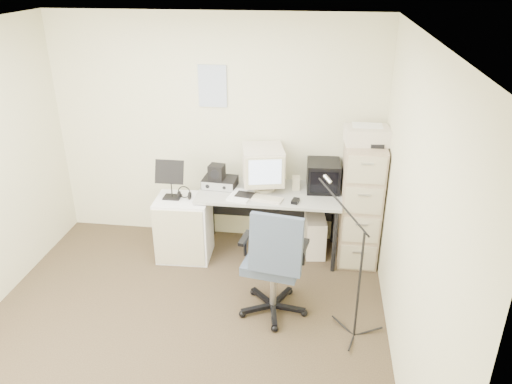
# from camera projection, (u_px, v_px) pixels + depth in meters

# --- Properties ---
(floor) EXTENTS (3.60, 3.60, 0.01)m
(floor) POSITION_uv_depth(u_px,v_px,m) (179.00, 333.00, 4.34)
(floor) COLOR #35291A
(floor) RESTS_ON ground
(ceiling) EXTENTS (3.60, 3.60, 0.01)m
(ceiling) POSITION_uv_depth(u_px,v_px,m) (154.00, 34.00, 3.28)
(ceiling) COLOR white
(ceiling) RESTS_ON ground
(wall_back) EXTENTS (3.60, 0.02, 2.50)m
(wall_back) POSITION_uv_depth(u_px,v_px,m) (216.00, 132.00, 5.43)
(wall_back) COLOR beige
(wall_back) RESTS_ON ground
(wall_front) EXTENTS (3.60, 0.02, 2.50)m
(wall_front) POSITION_uv_depth(u_px,v_px,m) (49.00, 384.00, 2.19)
(wall_front) COLOR beige
(wall_front) RESTS_ON ground
(wall_right) EXTENTS (0.02, 3.60, 2.50)m
(wall_right) POSITION_uv_depth(u_px,v_px,m) (410.00, 219.00, 3.59)
(wall_right) COLOR beige
(wall_right) RESTS_ON ground
(wall_calendar) EXTENTS (0.30, 0.02, 0.44)m
(wall_calendar) POSITION_uv_depth(u_px,v_px,m) (213.00, 86.00, 5.21)
(wall_calendar) COLOR white
(wall_calendar) RESTS_ON wall_back
(filing_cabinet) EXTENTS (0.40, 0.60, 1.30)m
(filing_cabinet) POSITION_uv_depth(u_px,v_px,m) (360.00, 202.00, 5.20)
(filing_cabinet) COLOR gray
(filing_cabinet) RESTS_ON floor
(printer) EXTENTS (0.46, 0.33, 0.17)m
(printer) POSITION_uv_depth(u_px,v_px,m) (367.00, 135.00, 4.90)
(printer) COLOR beige
(printer) RESTS_ON filing_cabinet
(desk) EXTENTS (1.50, 0.70, 0.73)m
(desk) POSITION_uv_depth(u_px,v_px,m) (269.00, 222.00, 5.41)
(desk) COLOR #A7A598
(desk) RESTS_ON floor
(crt_monitor) EXTENTS (0.50, 0.52, 0.46)m
(crt_monitor) POSITION_uv_depth(u_px,v_px,m) (263.00, 168.00, 5.23)
(crt_monitor) COLOR beige
(crt_monitor) RESTS_ON desk
(crt_tv) EXTENTS (0.36, 0.38, 0.31)m
(crt_tv) POSITION_uv_depth(u_px,v_px,m) (323.00, 176.00, 5.25)
(crt_tv) COLOR black
(crt_tv) RESTS_ON desk
(desk_speaker) EXTENTS (0.09, 0.09, 0.15)m
(desk_speaker) POSITION_uv_depth(u_px,v_px,m) (296.00, 183.00, 5.28)
(desk_speaker) COLOR #BDB48F
(desk_speaker) RESTS_ON desk
(keyboard) EXTENTS (0.42, 0.23, 0.02)m
(keyboard) POSITION_uv_depth(u_px,v_px,m) (263.00, 198.00, 5.08)
(keyboard) COLOR beige
(keyboard) RESTS_ON desk
(mouse) EXTENTS (0.09, 0.12, 0.03)m
(mouse) POSITION_uv_depth(u_px,v_px,m) (295.00, 201.00, 5.01)
(mouse) COLOR black
(mouse) RESTS_ON desk
(radio_receiver) EXTENTS (0.37, 0.28, 0.10)m
(radio_receiver) POSITION_uv_depth(u_px,v_px,m) (220.00, 182.00, 5.35)
(radio_receiver) COLOR black
(radio_receiver) RESTS_ON desk
(radio_speaker) EXTENTS (0.17, 0.16, 0.16)m
(radio_speaker) POSITION_uv_depth(u_px,v_px,m) (217.00, 172.00, 5.28)
(radio_speaker) COLOR black
(radio_speaker) RESTS_ON radio_receiver
(papers) EXTENTS (0.27, 0.34, 0.02)m
(papers) POSITION_uv_depth(u_px,v_px,m) (241.00, 196.00, 5.14)
(papers) COLOR white
(papers) RESTS_ON desk
(pc_tower) EXTENTS (0.26, 0.48, 0.43)m
(pc_tower) POSITION_uv_depth(u_px,v_px,m) (315.00, 233.00, 5.48)
(pc_tower) COLOR beige
(pc_tower) RESTS_ON floor
(office_chair) EXTENTS (0.72, 0.72, 1.09)m
(office_chair) POSITION_uv_depth(u_px,v_px,m) (274.00, 260.00, 4.39)
(office_chair) COLOR #303A4D
(office_chair) RESTS_ON floor
(side_cart) EXTENTS (0.57, 0.47, 0.69)m
(side_cart) POSITION_uv_depth(u_px,v_px,m) (184.00, 228.00, 5.34)
(side_cart) COLOR white
(side_cart) RESTS_ON floor
(music_stand) EXTENTS (0.30, 0.16, 0.43)m
(music_stand) POSITION_uv_depth(u_px,v_px,m) (171.00, 179.00, 5.12)
(music_stand) COLOR black
(music_stand) RESTS_ON side_cart
(headphones) EXTENTS (0.19, 0.19, 0.03)m
(headphones) POSITION_uv_depth(u_px,v_px,m) (184.00, 194.00, 5.18)
(headphones) COLOR black
(headphones) RESTS_ON side_cart
(mic_stand) EXTENTS (0.03, 0.03, 1.33)m
(mic_stand) POSITION_uv_depth(u_px,v_px,m) (361.00, 270.00, 4.03)
(mic_stand) COLOR black
(mic_stand) RESTS_ON floor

